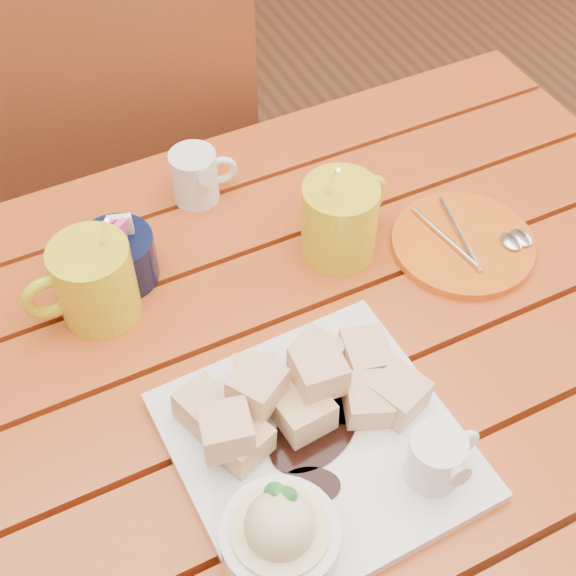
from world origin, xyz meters
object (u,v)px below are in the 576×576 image
coffee_mug_right (341,218)px  coffee_mug_left (92,281)px  orange_saucer (464,244)px  table (265,423)px  chair_far (118,170)px  dessert_plate (310,454)px

coffee_mug_right → coffee_mug_left: bearing=153.5°
coffee_mug_left → orange_saucer: (0.44, -0.10, -0.05)m
table → coffee_mug_left: size_ratio=7.92×
table → chair_far: chair_far is taller
orange_saucer → coffee_mug_right: bearing=154.2°
dessert_plate → coffee_mug_right: size_ratio=1.84×
dessert_plate → chair_far: 0.80m
table → coffee_mug_right: coffee_mug_right is taller
coffee_mug_left → orange_saucer: 0.45m
dessert_plate → orange_saucer: 0.37m
table → orange_saucer: bearing=11.0°
dessert_plate → coffee_mug_right: 0.31m
coffee_mug_left → table: bearing=-50.4°
chair_far → orange_saucer: bearing=127.9°
dessert_plate → coffee_mug_left: (-0.12, 0.29, 0.02)m
coffee_mug_right → dessert_plate: bearing=-144.0°
table → coffee_mug_left: coffee_mug_left is taller
orange_saucer → chair_far: chair_far is taller
dessert_plate → orange_saucer: bearing=30.6°
dessert_plate → table: bearing=85.8°
coffee_mug_left → chair_far: (0.14, 0.47, -0.27)m
coffee_mug_left → orange_saucer: coffee_mug_left is taller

